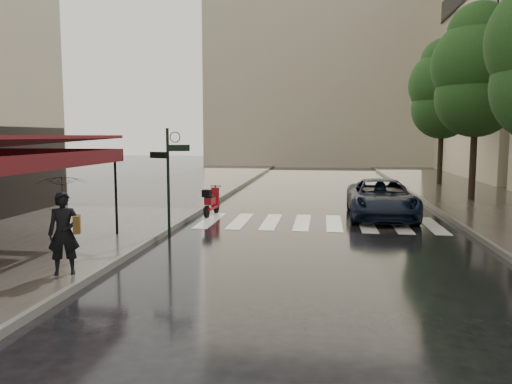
# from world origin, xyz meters

# --- Properties ---
(ground) EXTENTS (120.00, 120.00, 0.00)m
(ground) POSITION_xyz_m (0.00, 0.00, 0.00)
(ground) COLOR black
(ground) RESTS_ON ground
(sidewalk_near) EXTENTS (6.00, 60.00, 0.12)m
(sidewalk_near) POSITION_xyz_m (-4.50, 12.00, 0.06)
(sidewalk_near) COLOR #38332D
(sidewalk_near) RESTS_ON ground
(sidewalk_far) EXTENTS (5.50, 60.00, 0.12)m
(sidewalk_far) POSITION_xyz_m (10.25, 12.00, 0.06)
(sidewalk_far) COLOR #38332D
(sidewalk_far) RESTS_ON ground
(curb_near) EXTENTS (0.12, 60.00, 0.16)m
(curb_near) POSITION_xyz_m (-1.45, 12.00, 0.07)
(curb_near) COLOR #595651
(curb_near) RESTS_ON ground
(curb_far) EXTENTS (0.12, 60.00, 0.16)m
(curb_far) POSITION_xyz_m (7.45, 12.00, 0.07)
(curb_far) COLOR #595651
(curb_far) RESTS_ON ground
(crosswalk) EXTENTS (7.85, 3.20, 0.01)m
(crosswalk) POSITION_xyz_m (2.98, 6.00, 0.01)
(crosswalk) COLOR silver
(crosswalk) RESTS_ON ground
(signpost) EXTENTS (1.17, 0.29, 3.10)m
(signpost) POSITION_xyz_m (-1.19, 3.00, 1.83)
(signpost) COLOR black
(signpost) RESTS_ON ground
(backdrop_building) EXTENTS (22.00, 6.00, 20.00)m
(backdrop_building) POSITION_xyz_m (3.00, 38.00, 10.00)
(backdrop_building) COLOR tan
(backdrop_building) RESTS_ON ground
(tree_mid) EXTENTS (3.80, 3.80, 8.34)m
(tree_mid) POSITION_xyz_m (9.50, 12.00, 5.59)
(tree_mid) COLOR black
(tree_mid) RESTS_ON sidewalk_far
(tree_far) EXTENTS (3.80, 3.80, 8.16)m
(tree_far) POSITION_xyz_m (9.70, 19.00, 5.46)
(tree_far) COLOR black
(tree_far) RESTS_ON sidewalk_far
(pedestrian_with_umbrella) EXTENTS (1.31, 1.32, 2.46)m
(pedestrian_with_umbrella) POSITION_xyz_m (-2.00, -1.31, 1.75)
(pedestrian_with_umbrella) COLOR black
(pedestrian_with_umbrella) RESTS_ON sidewalk_near
(scooter) EXTENTS (0.47, 1.58, 1.04)m
(scooter) POSITION_xyz_m (-0.89, 7.02, 0.48)
(scooter) COLOR black
(scooter) RESTS_ON ground
(parked_car) EXTENTS (2.30, 4.91, 1.36)m
(parked_car) POSITION_xyz_m (5.17, 7.39, 0.68)
(parked_car) COLOR black
(parked_car) RESTS_ON ground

